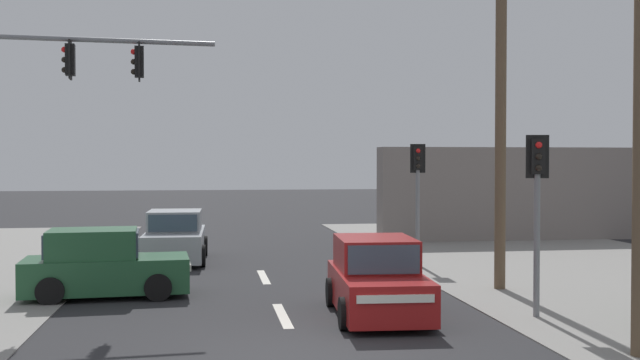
{
  "coord_description": "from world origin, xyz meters",
  "views": [
    {
      "loc": [
        -1.46,
        -11.63,
        3.04
      ],
      "look_at": [
        0.9,
        4.0,
        2.65
      ],
      "focal_mm": 42.0,
      "sensor_mm": 36.0,
      "label": 1
    }
  ],
  "objects_px": {
    "utility_pole_midground_right": "(501,89)",
    "traffic_signal_mast": "(32,110)",
    "pedestal_signal_right_kerb": "(537,194)",
    "hatchback_oncoming_near": "(103,266)",
    "sedan_kerbside_parked": "(175,238)",
    "hatchback_oncoming_mid": "(377,280)",
    "pedestal_signal_far_median": "(418,183)",
    "utility_pole_foreground_right": "(635,5)"
  },
  "relations": [
    {
      "from": "utility_pole_foreground_right",
      "to": "pedestal_signal_far_median",
      "type": "bearing_deg",
      "value": 92.36
    },
    {
      "from": "pedestal_signal_right_kerb",
      "to": "sedan_kerbside_parked",
      "type": "distance_m",
      "value": 12.07
    },
    {
      "from": "traffic_signal_mast",
      "to": "hatchback_oncoming_mid",
      "type": "bearing_deg",
      "value": -19.42
    },
    {
      "from": "utility_pole_foreground_right",
      "to": "pedestal_signal_right_kerb",
      "type": "distance_m",
      "value": 4.27
    },
    {
      "from": "hatchback_oncoming_near",
      "to": "hatchback_oncoming_mid",
      "type": "xyz_separation_m",
      "value": [
        5.63,
        -2.92,
        0.0
      ]
    },
    {
      "from": "pedestal_signal_far_median",
      "to": "hatchback_oncoming_mid",
      "type": "relative_size",
      "value": 0.96
    },
    {
      "from": "hatchback_oncoming_near",
      "to": "hatchback_oncoming_mid",
      "type": "relative_size",
      "value": 1.0
    },
    {
      "from": "utility_pole_midground_right",
      "to": "pedestal_signal_far_median",
      "type": "xyz_separation_m",
      "value": [
        -0.8,
        4.25,
        -2.35
      ]
    },
    {
      "from": "hatchback_oncoming_near",
      "to": "sedan_kerbside_parked",
      "type": "xyz_separation_m",
      "value": [
        1.35,
        5.87,
        0.0
      ]
    },
    {
      "from": "utility_pole_foreground_right",
      "to": "utility_pole_midground_right",
      "type": "relative_size",
      "value": 1.12
    },
    {
      "from": "utility_pole_midground_right",
      "to": "utility_pole_foreground_right",
      "type": "bearing_deg",
      "value": -93.4
    },
    {
      "from": "hatchback_oncoming_near",
      "to": "utility_pole_foreground_right",
      "type": "bearing_deg",
      "value": -36.79
    },
    {
      "from": "hatchback_oncoming_mid",
      "to": "sedan_kerbside_parked",
      "type": "xyz_separation_m",
      "value": [
        -4.28,
        8.79,
        0.0
      ]
    },
    {
      "from": "traffic_signal_mast",
      "to": "hatchback_oncoming_near",
      "type": "xyz_separation_m",
      "value": [
        1.39,
        0.44,
        -3.44
      ]
    },
    {
      "from": "traffic_signal_mast",
      "to": "pedestal_signal_far_median",
      "type": "height_order",
      "value": "traffic_signal_mast"
    },
    {
      "from": "pedestal_signal_right_kerb",
      "to": "hatchback_oncoming_near",
      "type": "distance_m",
      "value": 9.52
    },
    {
      "from": "utility_pole_midground_right",
      "to": "traffic_signal_mast",
      "type": "bearing_deg",
      "value": -179.81
    },
    {
      "from": "utility_pole_foreground_right",
      "to": "utility_pole_midground_right",
      "type": "xyz_separation_m",
      "value": [
        0.37,
        6.19,
        -0.67
      ]
    },
    {
      "from": "traffic_signal_mast",
      "to": "pedestal_signal_far_median",
      "type": "bearing_deg",
      "value": 23.63
    },
    {
      "from": "utility_pole_midground_right",
      "to": "pedestal_signal_far_median",
      "type": "height_order",
      "value": "utility_pole_midground_right"
    },
    {
      "from": "hatchback_oncoming_mid",
      "to": "sedan_kerbside_parked",
      "type": "relative_size",
      "value": 0.87
    },
    {
      "from": "traffic_signal_mast",
      "to": "sedan_kerbside_parked",
      "type": "xyz_separation_m",
      "value": [
        2.74,
        6.32,
        -3.44
      ]
    },
    {
      "from": "utility_pole_midground_right",
      "to": "traffic_signal_mast",
      "type": "distance_m",
      "value": 10.6
    },
    {
      "from": "traffic_signal_mast",
      "to": "hatchback_oncoming_near",
      "type": "bearing_deg",
      "value": 17.66
    },
    {
      "from": "utility_pole_midground_right",
      "to": "pedestal_signal_far_median",
      "type": "bearing_deg",
      "value": 100.64
    },
    {
      "from": "sedan_kerbside_parked",
      "to": "hatchback_oncoming_near",
      "type": "bearing_deg",
      "value": -102.93
    },
    {
      "from": "utility_pole_foreground_right",
      "to": "traffic_signal_mast",
      "type": "distance_m",
      "value": 12.0
    },
    {
      "from": "hatchback_oncoming_near",
      "to": "sedan_kerbside_parked",
      "type": "relative_size",
      "value": 0.87
    },
    {
      "from": "utility_pole_foreground_right",
      "to": "hatchback_oncoming_mid",
      "type": "height_order",
      "value": "utility_pole_foreground_right"
    },
    {
      "from": "utility_pole_foreground_right",
      "to": "utility_pole_midground_right",
      "type": "distance_m",
      "value": 6.24
    },
    {
      "from": "utility_pole_midground_right",
      "to": "sedan_kerbside_parked",
      "type": "relative_size",
      "value": 2.12
    },
    {
      "from": "utility_pole_midground_right",
      "to": "hatchback_oncoming_mid",
      "type": "relative_size",
      "value": 2.44
    },
    {
      "from": "utility_pole_foreground_right",
      "to": "traffic_signal_mast",
      "type": "height_order",
      "value": "utility_pole_foreground_right"
    },
    {
      "from": "pedestal_signal_right_kerb",
      "to": "pedestal_signal_far_median",
      "type": "bearing_deg",
      "value": 91.99
    },
    {
      "from": "traffic_signal_mast",
      "to": "pedestal_signal_right_kerb",
      "type": "xyz_separation_m",
      "value": [
        10.04,
        -3.14,
        -1.73
      ]
    },
    {
      "from": "sedan_kerbside_parked",
      "to": "pedestal_signal_far_median",
      "type": "bearing_deg",
      "value": -16.11
    },
    {
      "from": "utility_pole_foreground_right",
      "to": "hatchback_oncoming_near",
      "type": "bearing_deg",
      "value": 143.21
    },
    {
      "from": "hatchback_oncoming_near",
      "to": "hatchback_oncoming_mid",
      "type": "bearing_deg",
      "value": -27.39
    },
    {
      "from": "pedestal_signal_far_median",
      "to": "utility_pole_foreground_right",
      "type": "bearing_deg",
      "value": -87.64
    },
    {
      "from": "traffic_signal_mast",
      "to": "pedestal_signal_far_median",
      "type": "relative_size",
      "value": 1.69
    },
    {
      "from": "utility_pole_midground_right",
      "to": "pedestal_signal_right_kerb",
      "type": "relative_size",
      "value": 2.55
    },
    {
      "from": "pedestal_signal_far_median",
      "to": "hatchback_oncoming_mid",
      "type": "xyz_separation_m",
      "value": [
        -2.77,
        -6.76,
        -1.71
      ]
    }
  ]
}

